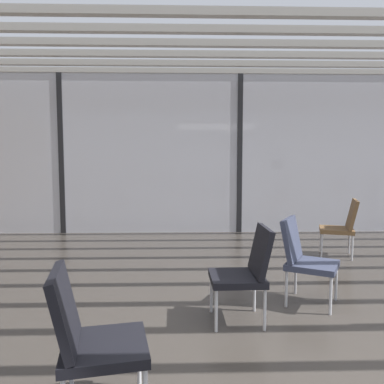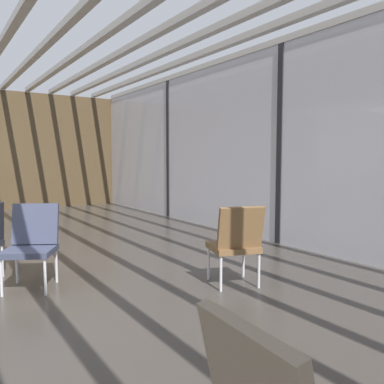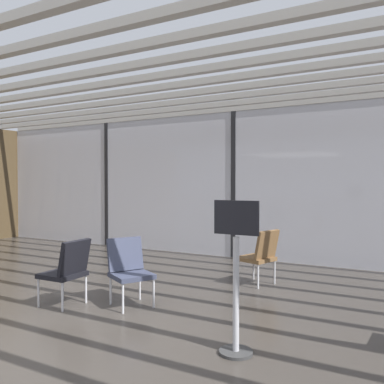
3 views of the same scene
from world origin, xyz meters
name	(u,v)px [view 3 (image 3 of 3)]	position (x,y,z in m)	size (l,w,h in m)	color
ground_plane	(35,341)	(0.00, 0.00, 0.00)	(60.00, 60.00, 0.00)	#38332D
glass_curtain_wall	(234,185)	(0.00, 5.20, 1.56)	(14.00, 0.08, 3.12)	silver
window_mullion_0	(108,184)	(-3.50, 5.20, 1.56)	(0.10, 0.12, 3.12)	black
window_mullion_1	(234,185)	(0.00, 5.20, 1.56)	(0.10, 0.12, 3.12)	black
ceiling_slats	(144,72)	(0.00, 1.90, 3.17)	(13.72, 6.72, 0.10)	#B7B2A8
parked_airplane	(259,175)	(-1.47, 10.99, 1.87)	(11.03, 3.73, 3.73)	silver
lounge_chair_1	(129,267)	(0.09, 1.43, 0.49)	(0.69, 0.67, 0.87)	#33384C
lounge_chair_3	(67,268)	(-0.57, 0.99, 0.49)	(0.53, 0.49, 0.87)	black
lounge_chair_4	(260,253)	(1.27, 3.23, 0.49)	(0.65, 0.62, 0.87)	brown
info_sign	(236,282)	(1.91, 0.70, 0.68)	(0.44, 0.32, 1.44)	#333333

